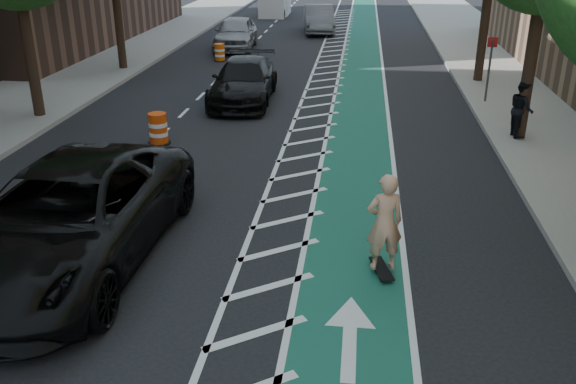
# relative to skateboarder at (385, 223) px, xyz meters

# --- Properties ---
(ground) EXTENTS (120.00, 120.00, 0.00)m
(ground) POSITION_rel_skateboarder_xyz_m (-3.54, 0.65, -1.07)
(ground) COLOR black
(ground) RESTS_ON ground
(bike_lane) EXTENTS (2.00, 90.00, 0.01)m
(bike_lane) POSITION_rel_skateboarder_xyz_m (-0.54, 10.65, -1.06)
(bike_lane) COLOR #185444
(bike_lane) RESTS_ON ground
(buffer_strip) EXTENTS (1.40, 90.00, 0.01)m
(buffer_strip) POSITION_rel_skateboarder_xyz_m (-2.04, 10.65, -1.06)
(buffer_strip) COLOR silver
(buffer_strip) RESTS_ON ground
(sidewalk_right) EXTENTS (5.00, 90.00, 0.15)m
(sidewalk_right) POSITION_rel_skateboarder_xyz_m (5.96, 10.65, -0.99)
(sidewalk_right) COLOR gray
(sidewalk_right) RESTS_ON ground
(sidewalk_left) EXTENTS (5.00, 90.00, 0.15)m
(sidewalk_left) POSITION_rel_skateboarder_xyz_m (-13.04, 10.65, -0.99)
(sidewalk_left) COLOR gray
(sidewalk_left) RESTS_ON ground
(curb_right) EXTENTS (0.12, 90.00, 0.16)m
(curb_right) POSITION_rel_skateboarder_xyz_m (3.51, 10.65, -0.99)
(curb_right) COLOR gray
(curb_right) RESTS_ON ground
(curb_left) EXTENTS (0.12, 90.00, 0.16)m
(curb_left) POSITION_rel_skateboarder_xyz_m (-10.59, 10.65, -0.99)
(curb_left) COLOR gray
(curb_left) RESTS_ON ground
(sign_post) EXTENTS (0.35, 0.08, 2.47)m
(sign_post) POSITION_rel_skateboarder_xyz_m (4.06, 12.65, 0.28)
(sign_post) COLOR #4C4C4C
(sign_post) RESTS_ON ground
(skateboard) EXTENTS (0.48, 0.93, 0.12)m
(skateboard) POSITION_rel_skateboarder_xyz_m (-0.00, 0.00, -0.97)
(skateboard) COLOR black
(skateboard) RESTS_ON ground
(skateboarder) EXTENTS (0.79, 0.62, 1.90)m
(skateboarder) POSITION_rel_skateboarder_xyz_m (0.00, 0.00, 0.00)
(skateboarder) COLOR tan
(skateboarder) RESTS_ON skateboard
(suv_near) EXTENTS (3.35, 7.01, 1.93)m
(suv_near) POSITION_rel_skateboarder_xyz_m (-5.94, -0.27, -0.10)
(suv_near) COLOR black
(suv_near) RESTS_ON ground
(suv_far) EXTENTS (2.37, 5.42, 1.55)m
(suv_far) POSITION_rel_skateboarder_xyz_m (-4.90, 12.13, -0.29)
(suv_far) COLOR black
(suv_far) RESTS_ON ground
(car_silver) EXTENTS (2.35, 5.17, 1.72)m
(car_silver) POSITION_rel_skateboarder_xyz_m (-7.40, 23.01, -0.21)
(car_silver) COLOR gray
(car_silver) RESTS_ON ground
(car_grey) EXTENTS (2.39, 5.24, 1.67)m
(car_grey) POSITION_rel_skateboarder_xyz_m (-3.34, 29.42, -0.23)
(car_grey) COLOR slate
(car_grey) RESTS_ON ground
(pedestrian) EXTENTS (0.74, 0.90, 1.72)m
(pedestrian) POSITION_rel_skateboarder_xyz_m (4.32, 8.49, -0.06)
(pedestrian) COLOR black
(pedestrian) RESTS_ON sidewalk_right
(box_truck) EXTENTS (2.17, 4.62, 1.91)m
(box_truck) POSITION_rel_skateboarder_xyz_m (-7.31, 37.65, -0.19)
(box_truck) COLOR white
(box_truck) RESTS_ON ground
(barrel_a) EXTENTS (0.69, 0.69, 0.95)m
(barrel_a) POSITION_rel_skateboarder_xyz_m (-6.55, 6.91, -0.62)
(barrel_a) COLOR #DD420B
(barrel_a) RESTS_ON ground
(barrel_b) EXTENTS (0.73, 0.73, 1.00)m
(barrel_b) POSITION_rel_skateboarder_xyz_m (-5.34, 14.65, -0.59)
(barrel_b) COLOR #FF4F0D
(barrel_b) RESTS_ON ground
(barrel_c) EXTENTS (0.62, 0.62, 0.84)m
(barrel_c) POSITION_rel_skateboarder_xyz_m (-7.54, 19.64, -0.67)
(barrel_c) COLOR #E7590C
(barrel_c) RESTS_ON ground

